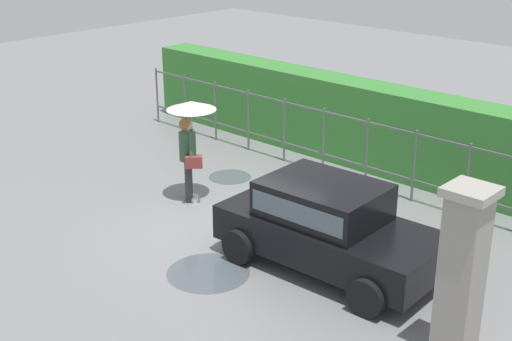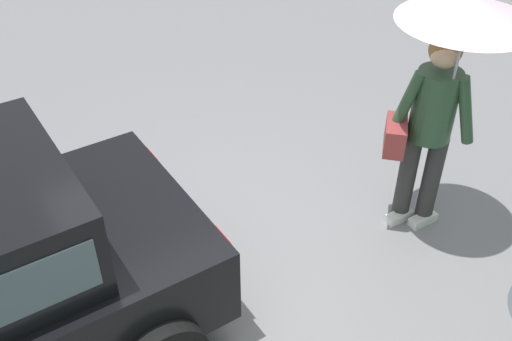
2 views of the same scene
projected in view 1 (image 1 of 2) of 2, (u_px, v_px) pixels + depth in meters
ground_plane at (239, 224)px, 13.36m from camera, size 40.00×40.00×0.00m
car at (327, 223)px, 11.52m from camera, size 3.80×2.00×1.48m
pedestrian at (190, 129)px, 13.95m from camera, size 0.98×0.98×2.05m
gate_pillar at (462, 272)px, 9.13m from camera, size 0.60×0.60×2.42m
fence_section at (324, 138)px, 15.55m from camera, size 11.48×0.05×1.50m
hedge_row at (353, 122)px, 16.26m from camera, size 12.43×0.90×1.90m
puddle_near at (208, 273)px, 11.61m from camera, size 1.37×1.37×0.00m
puddle_far at (230, 177)px, 15.62m from camera, size 0.94×0.94×0.00m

